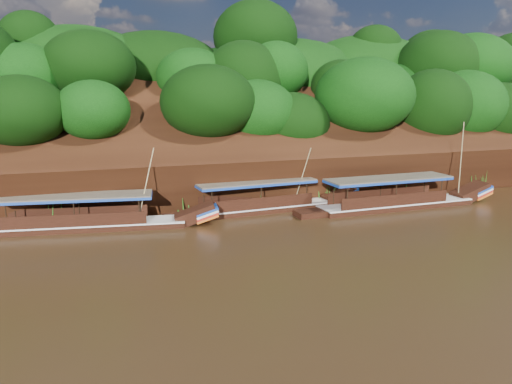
% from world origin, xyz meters
% --- Properties ---
extents(ground, '(160.00, 160.00, 0.00)m').
position_xyz_m(ground, '(0.00, 0.00, 0.00)').
color(ground, black).
rests_on(ground, ground).
extents(riverbank, '(120.00, 30.06, 19.40)m').
position_xyz_m(riverbank, '(-0.01, 22.73, 1.89)').
color(riverbank, black).
rests_on(riverbank, ground).
extents(boat_0, '(14.62, 2.64, 6.78)m').
position_xyz_m(boat_0, '(11.10, 6.28, 0.53)').
color(boat_0, black).
rests_on(boat_0, ground).
extents(boat_1, '(13.28, 2.97, 5.05)m').
position_xyz_m(boat_1, '(1.44, 8.64, 0.51)').
color(boat_1, black).
rests_on(boat_1, ground).
extents(boat_2, '(14.22, 3.89, 5.45)m').
position_xyz_m(boat_2, '(-10.65, 7.65, 0.50)').
color(boat_2, black).
rests_on(boat_2, ground).
extents(reeds, '(50.75, 2.11, 2.12)m').
position_xyz_m(reeds, '(-3.59, 9.54, 0.87)').
color(reeds, '#2D681A').
rests_on(reeds, ground).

